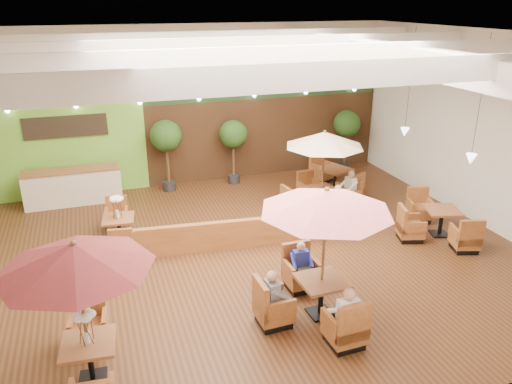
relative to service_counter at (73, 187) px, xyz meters
name	(u,v)px	position (x,y,z in m)	size (l,w,h in m)	color
room	(245,107)	(4.65, -3.88, 3.05)	(14.04, 14.00, 5.52)	#381E0F
service_counter	(73,187)	(0.00, 0.00, 0.00)	(3.00, 0.75, 1.18)	beige
booth_divider	(245,234)	(4.34, -4.75, -0.17)	(5.92, 0.18, 0.82)	brown
table_0	(78,277)	(0.29, -8.66, 1.49)	(2.53, 2.72, 2.74)	brown
table_1	(321,226)	(4.86, -8.17, 1.48)	(2.76, 2.83, 2.89)	brown
table_2	(324,157)	(7.36, -3.15, 1.20)	(2.61, 2.61, 2.61)	brown
table_3	(119,226)	(1.18, -3.34, -0.09)	(0.93, 2.52, 1.51)	brown
table_4	(432,224)	(9.51, -5.78, -0.21)	(1.96, 2.81, 1.00)	brown
table_5	(335,180)	(8.56, -1.74, -0.19)	(1.22, 2.97, 1.04)	brown
topiary_0	(166,139)	(3.13, 0.20, 1.27)	(1.07, 1.07, 2.49)	black
topiary_1	(233,137)	(5.49, 0.20, 1.14)	(1.00, 1.00, 2.31)	black
topiary_2	(347,126)	(9.96, 0.20, 1.17)	(1.02, 1.02, 2.36)	black
diner_0	(346,311)	(4.93, -9.22, 0.19)	(0.42, 0.34, 0.83)	white
diner_1	(301,261)	(4.93, -7.10, 0.14)	(0.36, 0.30, 0.71)	#2632A5
diner_2	(274,292)	(3.87, -8.16, 0.17)	(0.33, 0.40, 0.79)	slate
diner_3	(336,200)	(7.36, -4.11, 0.16)	(0.41, 0.36, 0.76)	#2632A5
diner_4	(349,185)	(8.32, -3.15, 0.16)	(0.34, 0.40, 0.76)	white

